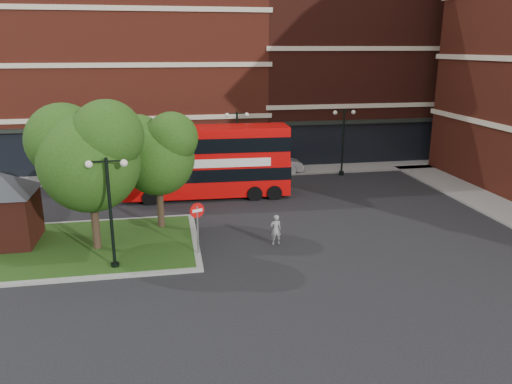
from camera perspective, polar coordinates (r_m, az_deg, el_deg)
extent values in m
plane|color=black|center=(22.86, -1.85, -7.98)|extent=(120.00, 120.00, 0.00)
cube|color=slate|center=(38.40, -5.50, 2.11)|extent=(44.00, 3.00, 0.12)
cube|color=maroon|center=(44.98, -17.07, 12.50)|extent=(26.00, 12.00, 14.00)
cube|color=#471911|center=(47.79, 10.89, 14.29)|extent=(18.00, 12.00, 16.00)
cube|color=gray|center=(25.89, -20.79, -5.97)|extent=(12.60, 7.60, 0.12)
cube|color=#19380F|center=(25.88, -20.79, -5.93)|extent=(12.00, 7.00, 0.15)
cube|color=#471911|center=(27.10, -26.95, -2.70)|extent=(3.00, 3.00, 2.50)
cylinder|color=#2D2116|center=(24.54, -17.98, -2.17)|extent=(0.36, 0.36, 3.92)
sphere|color=#1D4010|center=(23.93, -18.47, 3.25)|extent=(4.60, 4.60, 4.60)
sphere|color=#1D4010|center=(24.62, -21.11, 5.51)|extent=(3.45, 3.45, 3.45)
sphere|color=#1D4010|center=(23.13, -16.64, 6.17)|extent=(3.22, 3.22, 3.22)
cylinder|color=#2D2116|center=(26.75, -10.92, -0.66)|extent=(0.36, 0.36, 3.47)
sphere|color=#1D4010|center=(26.23, -11.16, 3.75)|extent=(3.80, 3.80, 3.80)
sphere|color=#1D4010|center=(26.67, -13.30, 5.60)|extent=(2.85, 2.85, 2.85)
sphere|color=#1D4010|center=(25.64, -9.60, 6.09)|extent=(2.66, 2.66, 2.66)
cylinder|color=black|center=(22.08, -16.26, -2.57)|extent=(0.14, 0.14, 5.00)
cylinder|color=black|center=(22.92, -15.80, -8.15)|extent=(0.36, 0.36, 0.30)
cube|color=black|center=(21.47, -16.75, 3.38)|extent=(1.40, 0.06, 0.06)
sphere|color=#F2EACC|center=(21.58, -18.58, 3.01)|extent=(0.32, 0.32, 0.32)
sphere|color=#F2EACC|center=(21.42, -14.87, 3.22)|extent=(0.32, 0.32, 0.32)
cylinder|color=black|center=(36.15, -2.16, 5.25)|extent=(0.14, 0.14, 5.00)
cylinder|color=black|center=(36.67, -2.12, 1.64)|extent=(0.36, 0.36, 0.30)
cube|color=black|center=(35.78, -2.20, 8.95)|extent=(1.40, 0.06, 0.06)
sphere|color=#F2EACC|center=(35.70, -3.32, 8.75)|extent=(0.32, 0.32, 0.32)
sphere|color=#F2EACC|center=(35.90, -1.08, 8.82)|extent=(0.32, 0.32, 0.32)
cylinder|color=black|center=(38.09, 9.90, 5.58)|extent=(0.14, 0.14, 5.00)
cylinder|color=black|center=(38.58, 9.73, 2.15)|extent=(0.36, 0.36, 0.30)
cube|color=black|center=(37.74, 10.07, 9.09)|extent=(1.40, 0.06, 0.06)
sphere|color=#F2EACC|center=(37.52, 9.05, 8.94)|extent=(0.32, 0.32, 0.32)
sphere|color=#F2EACC|center=(38.00, 11.07, 8.94)|extent=(0.32, 0.32, 0.32)
cube|color=#C70807|center=(32.24, -5.64, 1.90)|extent=(10.62, 2.77, 2.01)
cube|color=#C70807|center=(31.80, -5.74, 5.41)|extent=(10.52, 2.75, 2.01)
cube|color=black|center=(31.79, -5.74, 5.59)|extent=(10.62, 2.77, 0.91)
cube|color=silver|center=(30.80, -5.58, 3.24)|extent=(7.90, 0.32, 0.53)
imported|color=gray|center=(24.51, 2.27, -4.33)|extent=(0.59, 0.41, 1.53)
imported|color=#B1B3B8|center=(37.83, -4.35, 2.93)|extent=(4.27, 1.99, 1.42)
imported|color=silver|center=(38.48, 1.98, 3.26)|extent=(4.55, 1.59, 1.50)
cylinder|color=slate|center=(23.25, -6.68, -4.43)|extent=(0.09, 0.09, 2.43)
cylinder|color=red|center=(22.92, -6.76, -2.10)|extent=(0.67, 0.32, 0.71)
cube|color=white|center=(22.92, -6.76, -2.10)|extent=(0.48, 0.23, 0.13)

